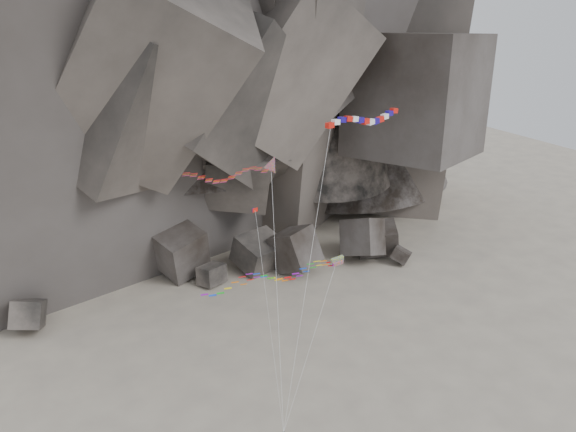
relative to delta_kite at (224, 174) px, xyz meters
name	(u,v)px	position (x,y,z in m)	size (l,w,h in m)	color
ground	(300,413)	(6.34, -4.35, -27.08)	(260.00, 260.00, 0.00)	#9E947F
headland	(156,9)	(6.34, 65.65, 14.92)	(110.00, 70.00, 84.00)	#5C534B
boulder_field	(269,256)	(15.92, 30.32, -24.20)	(64.94, 17.20, 9.73)	#47423F
delta_kite	(224,174)	(0.00, 0.00, 0.00)	(10.00, 8.88, 27.06)	red
banner_kite	(364,120)	(16.03, 1.31, 3.83)	(18.64, 11.66, 30.34)	red
parafoil_kite	(267,277)	(3.15, -2.97, -10.30)	(15.61, 5.51, 16.58)	#CCE50C
pennant_kite	(260,253)	(2.66, -2.47, -7.79)	(0.62, 6.91, 22.22)	red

